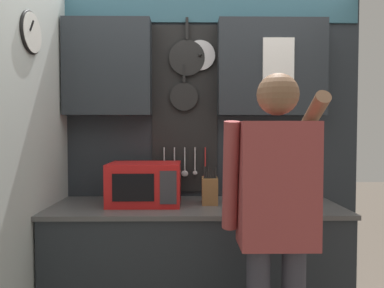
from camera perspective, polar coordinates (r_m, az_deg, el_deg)
base_cabinet_counter at (r=2.57m, az=0.63°, el=-20.01°), size 2.01×0.66×0.90m
back_wall_unit at (r=2.68m, az=0.72°, el=4.61°), size 2.58×0.22×2.49m
side_wall at (r=2.23m, az=-26.48°, el=-2.25°), size 0.07×1.60×2.49m
microwave at (r=2.46m, az=-7.85°, el=-6.52°), size 0.50×0.36×0.29m
knife_block at (r=2.45m, az=2.96°, el=-7.68°), size 0.11×0.15×0.27m
utensil_crock at (r=2.59m, az=18.31°, el=-7.46°), size 0.11×0.11×0.35m
person at (r=1.81m, az=13.85°, el=-10.63°), size 0.54×0.61×1.71m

